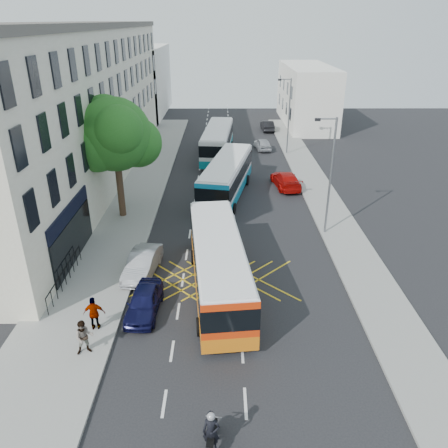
{
  "coord_description": "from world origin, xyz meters",
  "views": [
    {
      "loc": [
        -0.89,
        -15.53,
        13.68
      ],
      "look_at": [
        -0.8,
        8.94,
        2.2
      ],
      "focal_mm": 35.0,
      "sensor_mm": 36.0,
      "label": 1
    }
  ],
  "objects_px": {
    "pedestrian_near": "(84,337)",
    "lamp_near": "(330,171)",
    "lamp_far": "(288,113)",
    "bus_mid": "(227,177)",
    "parked_car_silver": "(143,264)",
    "distant_car_grey": "(218,135)",
    "red_hatchback": "(286,180)",
    "motorbike": "(211,433)",
    "pedestrian_far": "(94,313)",
    "street_tree": "(114,135)",
    "bus_near": "(218,264)",
    "distant_car_dark": "(267,126)",
    "distant_car_silver": "(263,144)",
    "parked_car_blue": "(144,302)",
    "bus_far": "(218,142)"
  },
  "relations": [
    {
      "from": "bus_mid",
      "to": "pedestrian_far",
      "type": "relative_size",
      "value": 6.53
    },
    {
      "from": "distant_car_grey",
      "to": "red_hatchback",
      "type": "bearing_deg",
      "value": -63.64
    },
    {
      "from": "bus_mid",
      "to": "distant_car_grey",
      "type": "relative_size",
      "value": 2.61
    },
    {
      "from": "pedestrian_far",
      "to": "street_tree",
      "type": "bearing_deg",
      "value": -88.59
    },
    {
      "from": "bus_near",
      "to": "distant_car_grey",
      "type": "distance_m",
      "value": 33.58
    },
    {
      "from": "lamp_far",
      "to": "distant_car_dark",
      "type": "bearing_deg",
      "value": 95.0
    },
    {
      "from": "pedestrian_far",
      "to": "bus_mid",
      "type": "bearing_deg",
      "value": -114.82
    },
    {
      "from": "parked_car_silver",
      "to": "pedestrian_near",
      "type": "distance_m",
      "value": 7.08
    },
    {
      "from": "street_tree",
      "to": "parked_car_silver",
      "type": "relative_size",
      "value": 2.1
    },
    {
      "from": "street_tree",
      "to": "lamp_near",
      "type": "relative_size",
      "value": 1.1
    },
    {
      "from": "lamp_far",
      "to": "distant_car_silver",
      "type": "relative_size",
      "value": 2.1
    },
    {
      "from": "bus_near",
      "to": "distant_car_silver",
      "type": "xyz_separation_m",
      "value": [
        4.89,
        29.08,
        -1.0
      ]
    },
    {
      "from": "lamp_near",
      "to": "distant_car_grey",
      "type": "relative_size",
      "value": 1.82
    },
    {
      "from": "lamp_near",
      "to": "motorbike",
      "type": "xyz_separation_m",
      "value": [
        -7.48,
        -17.06,
        -3.76
      ]
    },
    {
      "from": "lamp_far",
      "to": "street_tree",
      "type": "bearing_deg",
      "value": -130.81
    },
    {
      "from": "street_tree",
      "to": "parked_car_blue",
      "type": "bearing_deg",
      "value": -73.32
    },
    {
      "from": "bus_mid",
      "to": "pedestrian_far",
      "type": "height_order",
      "value": "bus_mid"
    },
    {
      "from": "lamp_far",
      "to": "red_hatchback",
      "type": "distance_m",
      "value": 11.35
    },
    {
      "from": "lamp_near",
      "to": "parked_car_blue",
      "type": "distance_m",
      "value": 14.88
    },
    {
      "from": "motorbike",
      "to": "distant_car_silver",
      "type": "relative_size",
      "value": 0.54
    },
    {
      "from": "distant_car_dark",
      "to": "bus_far",
      "type": "bearing_deg",
      "value": 58.84
    },
    {
      "from": "motorbike",
      "to": "parked_car_silver",
      "type": "bearing_deg",
      "value": 117.84
    },
    {
      "from": "distant_car_dark",
      "to": "pedestrian_near",
      "type": "bearing_deg",
      "value": 71.25
    },
    {
      "from": "pedestrian_near",
      "to": "lamp_near",
      "type": "bearing_deg",
      "value": 24.36
    },
    {
      "from": "bus_mid",
      "to": "distant_car_grey",
      "type": "bearing_deg",
      "value": 104.48
    },
    {
      "from": "lamp_near",
      "to": "red_hatchback",
      "type": "height_order",
      "value": "lamp_near"
    },
    {
      "from": "lamp_far",
      "to": "bus_mid",
      "type": "distance_m",
      "value": 14.64
    },
    {
      "from": "lamp_far",
      "to": "lamp_near",
      "type": "bearing_deg",
      "value": -90.0
    },
    {
      "from": "parked_car_blue",
      "to": "lamp_near",
      "type": "bearing_deg",
      "value": 42.11
    },
    {
      "from": "bus_near",
      "to": "bus_mid",
      "type": "height_order",
      "value": "bus_mid"
    },
    {
      "from": "parked_car_silver",
      "to": "distant_car_grey",
      "type": "height_order",
      "value": "parked_car_silver"
    },
    {
      "from": "street_tree",
      "to": "lamp_far",
      "type": "bearing_deg",
      "value": 49.19
    },
    {
      "from": "bus_far",
      "to": "distant_car_silver",
      "type": "xyz_separation_m",
      "value": [
        5.18,
        2.95,
        -1.04
      ]
    },
    {
      "from": "motorbike",
      "to": "distant_car_dark",
      "type": "height_order",
      "value": "motorbike"
    },
    {
      "from": "bus_near",
      "to": "parked_car_silver",
      "type": "xyz_separation_m",
      "value": [
        -4.48,
        1.73,
        -0.96
      ]
    },
    {
      "from": "lamp_near",
      "to": "parked_car_blue",
      "type": "height_order",
      "value": "lamp_near"
    },
    {
      "from": "parked_car_blue",
      "to": "red_hatchback",
      "type": "relative_size",
      "value": 0.79
    },
    {
      "from": "bus_near",
      "to": "red_hatchback",
      "type": "bearing_deg",
      "value": 64.4
    },
    {
      "from": "parked_car_silver",
      "to": "distant_car_grey",
      "type": "relative_size",
      "value": 0.95
    },
    {
      "from": "lamp_far",
      "to": "pedestrian_far",
      "type": "xyz_separation_m",
      "value": [
        -13.2,
        -30.55,
        -3.59
      ]
    },
    {
      "from": "lamp_far",
      "to": "pedestrian_near",
      "type": "height_order",
      "value": "lamp_far"
    },
    {
      "from": "parked_car_blue",
      "to": "parked_car_silver",
      "type": "relative_size",
      "value": 0.92
    },
    {
      "from": "bus_mid",
      "to": "distant_car_dark",
      "type": "bearing_deg",
      "value": 88.49
    },
    {
      "from": "red_hatchback",
      "to": "street_tree",
      "type": "bearing_deg",
      "value": 18.35
    },
    {
      "from": "distant_car_dark",
      "to": "pedestrian_far",
      "type": "relative_size",
      "value": 2.34
    },
    {
      "from": "motorbike",
      "to": "parked_car_blue",
      "type": "distance_m",
      "value": 8.76
    },
    {
      "from": "parked_car_silver",
      "to": "distant_car_grey",
      "type": "xyz_separation_m",
      "value": [
        4.17,
        31.83,
        -0.08
      ]
    },
    {
      "from": "bus_near",
      "to": "bus_far",
      "type": "xyz_separation_m",
      "value": [
        -0.3,
        26.12,
        0.04
      ]
    },
    {
      "from": "red_hatchback",
      "to": "lamp_far",
      "type": "bearing_deg",
      "value": -105.26
    },
    {
      "from": "distant_car_grey",
      "to": "pedestrian_far",
      "type": "relative_size",
      "value": 2.5
    }
  ]
}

